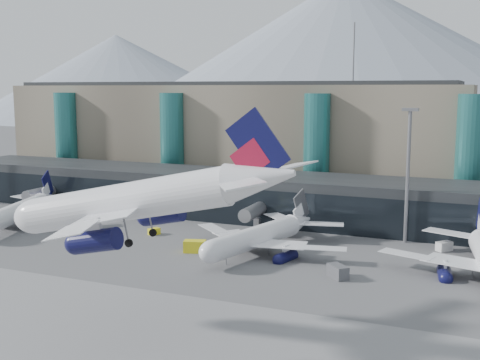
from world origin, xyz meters
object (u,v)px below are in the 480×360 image
object	(u,v)px
jet_parked_left	(24,205)
veh_g	(293,249)
lightmast_mid	(408,168)
jet_parked_mid	(266,228)
veh_b	(154,231)
veh_h	(195,246)
veh_d	(444,246)
veh_c	(338,272)
hero_jet	(152,190)
veh_a	(42,223)

from	to	relation	value
jet_parked_left	veh_g	xyz separation A→B (m)	(60.74, 0.95, -3.66)
lightmast_mid	jet_parked_mid	world-z (taller)	lightmast_mid
veh_b	veh_g	xyz separation A→B (m)	(29.86, -1.75, 0.00)
lightmast_mid	veh_g	world-z (taller)	lightmast_mid
veh_h	veh_d	bearing A→B (deg)	6.43
lightmast_mid	jet_parked_left	size ratio (longest dim) A/B	0.72
veh_d	veh_g	size ratio (longest dim) A/B	1.30
veh_b	veh_h	distance (m)	16.11
veh_b	veh_g	bearing A→B (deg)	-67.43
veh_b	veh_d	size ratio (longest dim) A/B	0.77
jet_parked_mid	veh_d	size ratio (longest dim) A/B	11.73
veh_g	veh_h	xyz separation A→B (m)	(-16.26, -6.87, 0.43)
veh_c	veh_g	size ratio (longest dim) A/B	1.63
veh_b	jet_parked_mid	bearing A→B (deg)	-69.49
veh_b	veh_c	world-z (taller)	veh_c
hero_jet	jet_parked_mid	world-z (taller)	hero_jet
veh_d	jet_parked_mid	bearing A→B (deg)	152.40
lightmast_mid	veh_h	xyz separation A→B (m)	(-33.92, -21.92, -13.34)
veh_b	veh_d	world-z (taller)	veh_d
lightmast_mid	veh_c	bearing A→B (deg)	-104.06
jet_parked_mid	veh_d	world-z (taller)	jet_parked_mid
veh_b	veh_d	xyz separation A→B (m)	(54.92, 9.80, 0.18)
veh_h	veh_a	bearing A→B (deg)	155.39
veh_a	veh_d	size ratio (longest dim) A/B	1.21
veh_h	veh_b	bearing A→B (deg)	130.01
veh_g	hero_jet	bearing A→B (deg)	-22.94
hero_jet	veh_g	xyz separation A→B (m)	(3.30, 42.49, -17.18)
veh_d	veh_h	distance (m)	45.25
veh_b	veh_a	bearing A→B (deg)	124.75
hero_jet	veh_a	bearing A→B (deg)	141.29
hero_jet	veh_c	bearing A→B (deg)	64.56
veh_b	veh_c	bearing A→B (deg)	-82.05
jet_parked_mid	veh_c	bearing A→B (deg)	-109.59
veh_d	jet_parked_left	bearing A→B (deg)	138.55
veh_b	veh_c	xyz separation A→B (m)	(40.87, -13.27, 0.37)
veh_a	veh_c	size ratio (longest dim) A/B	0.96
jet_parked_mid	veh_a	xyz separation A→B (m)	(-50.00, -1.51, -3.16)
hero_jet	veh_b	distance (m)	54.39
lightmast_mid	hero_jet	bearing A→B (deg)	-110.01
veh_b	veh_g	world-z (taller)	veh_g
hero_jet	veh_b	xyz separation A→B (m)	(-26.56, 44.25, -17.18)
veh_a	jet_parked_left	bearing A→B (deg)	171.99
hero_jet	veh_g	distance (m)	45.95
hero_jet	jet_parked_left	xyz separation A→B (m)	(-57.44, 41.54, -13.52)
jet_parked_mid	veh_h	distance (m)	13.36
veh_d	veh_g	xyz separation A→B (m)	(-25.06, -11.55, -0.18)
jet_parked_left	jet_parked_mid	distance (m)	55.88
lightmast_mid	veh_d	size ratio (longest dim) A/B	8.79
jet_parked_mid	veh_g	distance (m)	6.02
veh_d	veh_a	bearing A→B (deg)	139.98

